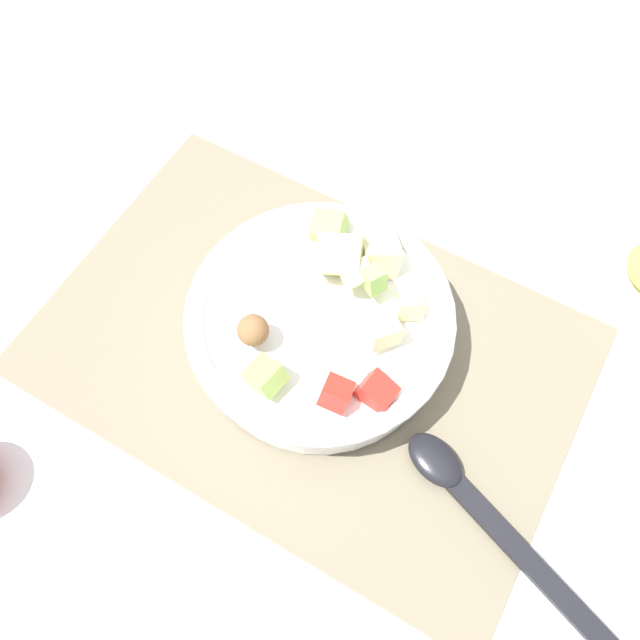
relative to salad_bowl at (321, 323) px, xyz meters
The scene contains 4 objects.
ground_plane 0.04m from the salad_bowl, 62.15° to the left, with size 2.40×2.40×0.00m, color silver.
placemat 0.04m from the salad_bowl, 62.15° to the left, with size 0.50×0.34×0.01m, color #756B56.
salad_bowl is the anchor object (origin of this frame).
serving_spoon 0.21m from the salad_bowl, 159.66° to the left, with size 0.22×0.10×0.01m.
Camera 1 is at (-0.14, 0.22, 0.58)m, focal length 37.24 mm.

